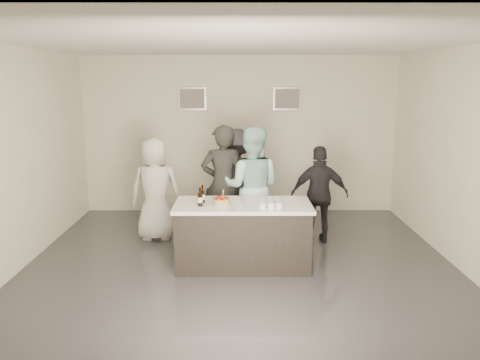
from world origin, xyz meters
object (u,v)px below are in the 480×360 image
at_px(person_guest_right, 320,195).
at_px(beer_bottle_b, 200,197).
at_px(cake, 222,202).
at_px(bar_counter, 243,235).
at_px(person_main_blue, 252,187).
at_px(person_guest_left, 156,189).
at_px(person_main_black, 223,185).
at_px(beer_bottle_a, 202,194).
at_px(person_guest_back, 236,179).

bearing_deg(person_guest_right, beer_bottle_b, 33.09).
bearing_deg(cake, bar_counter, 11.33).
height_order(person_main_blue, person_guest_right, person_main_blue).
height_order(cake, person_guest_left, person_guest_left).
distance_m(beer_bottle_b, person_main_black, 1.15).
bearing_deg(beer_bottle_b, beer_bottle_a, 83.46).
xyz_separation_m(cake, person_guest_right, (1.50, 1.05, -0.16)).
height_order(bar_counter, person_guest_right, person_guest_right).
xyz_separation_m(person_main_black, person_guest_back, (0.19, 0.82, -0.07)).
bearing_deg(cake, person_main_blue, 64.71).
xyz_separation_m(bar_counter, beer_bottle_b, (-0.57, -0.14, 0.58)).
bearing_deg(person_main_blue, beer_bottle_b, 64.68).
distance_m(beer_bottle_b, person_guest_back, 1.99).
xyz_separation_m(bar_counter, beer_bottle_a, (-0.55, 0.03, 0.58)).
xyz_separation_m(beer_bottle_a, person_guest_left, (-0.84, 1.12, -0.20)).
bearing_deg(person_main_black, person_guest_left, -14.89).
relative_size(bar_counter, person_guest_back, 1.07).
bearing_deg(beer_bottle_a, beer_bottle_b, -96.54).
bearing_deg(person_guest_left, cake, 134.12).
distance_m(bar_counter, person_guest_right, 1.60).
distance_m(beer_bottle_a, person_guest_left, 1.41).
bearing_deg(person_guest_right, person_main_blue, 8.18).
distance_m(beer_bottle_a, person_guest_back, 1.83).
relative_size(cake, person_guest_back, 0.13).
bearing_deg(beer_bottle_b, person_main_black, 76.61).
distance_m(beer_bottle_b, person_guest_left, 1.53).
distance_m(person_main_black, person_main_blue, 0.46).
xyz_separation_m(beer_bottle_b, person_guest_right, (1.79, 1.13, -0.26)).
relative_size(person_main_blue, person_guest_left, 1.13).
xyz_separation_m(beer_bottle_a, beer_bottle_b, (-0.02, -0.16, 0.00)).
xyz_separation_m(beer_bottle_a, person_main_black, (0.25, 0.95, -0.09)).
bearing_deg(beer_bottle_a, bar_counter, -2.70).
distance_m(person_main_blue, person_guest_right, 1.09).
distance_m(bar_counter, person_guest_left, 1.84).
height_order(bar_counter, person_main_black, person_main_black).
bearing_deg(bar_counter, person_guest_back, 93.59).
bearing_deg(person_main_blue, cake, 75.15).
bearing_deg(person_guest_right, person_guest_back, -30.43).
distance_m(bar_counter, person_guest_back, 1.85).
xyz_separation_m(cake, person_guest_back, (0.17, 1.86, -0.07)).
relative_size(person_main_blue, person_guest_back, 1.08).
distance_m(cake, beer_bottle_a, 0.29).
relative_size(beer_bottle_a, person_main_black, 0.14).
distance_m(person_guest_left, person_guest_right, 2.61).
xyz_separation_m(bar_counter, person_main_black, (-0.30, 0.98, 0.49)).
distance_m(cake, person_guest_back, 1.87).
height_order(beer_bottle_a, beer_bottle_b, same).
bearing_deg(person_guest_back, beer_bottle_b, 52.86).
bearing_deg(person_guest_back, person_main_blue, 81.25).
relative_size(bar_counter, beer_bottle_a, 7.15).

